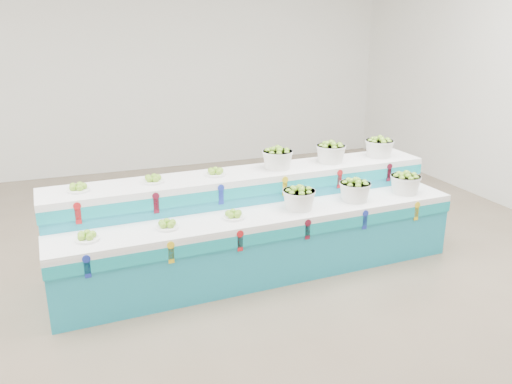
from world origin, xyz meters
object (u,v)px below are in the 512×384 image
Objects in this scene: basket_upper_right at (379,147)px; plate_upper_mid at (153,178)px; display_stand at (256,224)px; basket_lower_left at (299,198)px.

plate_upper_mid is at bearing -177.76° from basket_upper_right.
basket_upper_right is (1.72, 0.34, 0.63)m from display_stand.
basket_lower_left is 1.52m from plate_upper_mid.
plate_upper_mid is (-1.04, 0.23, 0.56)m from display_stand.
plate_upper_mid is at bearing 161.25° from basket_lower_left.
display_stand is 0.57m from basket_lower_left.
plate_upper_mid is 0.65× the size of basket_upper_right.
display_stand is 1.20m from plate_upper_mid.
basket_upper_right reaches higher than display_stand.
display_stand is 12.67× the size of basket_lower_left.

